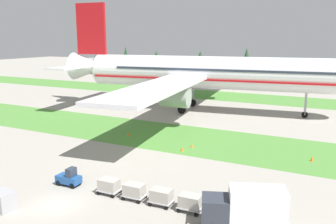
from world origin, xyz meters
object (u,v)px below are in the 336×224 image
object	(u,v)px
cargo_dolly_fourth	(190,202)
taxiway_marker_1	(182,149)
taxiway_marker_0	(192,146)
uld_container_1	(3,201)
baggage_tug	(69,178)
airliner	(199,72)
cargo_dolly_lead	(109,185)
cargo_dolly_third	(161,196)
cargo_dolly_second	(134,190)
taxiway_marker_3	(129,134)
taxiway_marker_2	(312,159)
catering_truck	(246,207)

from	to	relation	value
cargo_dolly_fourth	taxiway_marker_1	bearing A→B (deg)	25.05
taxiway_marker_0	uld_container_1	bearing A→B (deg)	-107.23
baggage_tug	cargo_dolly_fourth	world-z (taller)	baggage_tug
airliner	cargo_dolly_lead	bearing A→B (deg)	2.82
cargo_dolly_lead	taxiway_marker_0	size ratio (longest dim) A/B	4.57
cargo_dolly_fourth	uld_container_1	xyz separation A→B (m)	(-15.23, -7.43, -0.05)
cargo_dolly_third	taxiway_marker_0	distance (m)	18.38
cargo_dolly_lead	uld_container_1	xyz separation A→B (m)	(-6.54, -7.11, -0.05)
cargo_dolly_second	taxiway_marker_3	distance (m)	22.84
baggage_tug	taxiway_marker_1	size ratio (longest dim) A/B	5.06
baggage_tug	uld_container_1	bearing A→B (deg)	165.54
cargo_dolly_second	cargo_dolly_third	world-z (taller)	same
uld_container_1	taxiway_marker_1	bearing A→B (deg)	72.52
taxiway_marker_0	taxiway_marker_2	distance (m)	15.97
airliner	taxiway_marker_2	xyz separation A→B (m)	(25.03, -23.19, -7.94)
baggage_tug	taxiway_marker_1	world-z (taller)	baggage_tug
uld_container_1	taxiway_marker_3	xyz separation A→B (m)	(-3.50, 26.04, -0.58)
cargo_dolly_second	uld_container_1	xyz separation A→B (m)	(-9.43, -7.22, -0.05)
uld_container_1	taxiway_marker_3	bearing A→B (deg)	97.65
catering_truck	taxiway_marker_0	distance (m)	22.49
cargo_dolly_second	uld_container_1	bearing A→B (deg)	125.29
cargo_dolly_second	catering_truck	size ratio (longest dim) A/B	0.31
baggage_tug	taxiway_marker_1	xyz separation A→B (m)	(5.73, 16.07, -0.55)
taxiway_marker_0	taxiway_marker_3	bearing A→B (deg)	175.34
airliner	taxiway_marker_3	distance (m)	25.21
cargo_dolly_third	catering_truck	bearing A→B (deg)	-97.23
airliner	cargo_dolly_third	bearing A→B (deg)	10.20
cargo_dolly_third	uld_container_1	world-z (taller)	uld_container_1
taxiway_marker_1	taxiway_marker_3	xyz separation A→B (m)	(-10.74, 3.04, 0.03)
airliner	catering_truck	distance (m)	48.85
baggage_tug	cargo_dolly_second	world-z (taller)	baggage_tug
airliner	catering_truck	xyz separation A→B (m)	(21.79, -43.26, -6.30)
cargo_dolly_fourth	catering_truck	bearing A→B (deg)	-101.19
cargo_dolly_fourth	airliner	bearing A→B (deg)	19.22
cargo_dolly_lead	catering_truck	bearing A→B (deg)	-94.22
baggage_tug	cargo_dolly_second	distance (m)	7.93
airliner	cargo_dolly_lead	world-z (taller)	airliner
cargo_dolly_lead	taxiway_marker_1	xyz separation A→B (m)	(0.70, 15.89, -0.66)
baggage_tug	cargo_dolly_lead	size ratio (longest dim) A/B	1.17
cargo_dolly_second	cargo_dolly_fourth	size ratio (longest dim) A/B	1.00
taxiway_marker_0	taxiway_marker_1	bearing A→B (deg)	-104.48
uld_container_1	taxiway_marker_1	distance (m)	24.12
uld_container_1	catering_truck	bearing A→B (deg)	17.89
cargo_dolly_third	uld_container_1	bearing A→B (deg)	118.59
cargo_dolly_second	taxiway_marker_1	size ratio (longest dim) A/B	4.31
airliner	cargo_dolly_fourth	size ratio (longest dim) A/B	33.25
cargo_dolly_second	taxiway_marker_1	world-z (taller)	cargo_dolly_second
taxiway_marker_2	cargo_dolly_third	bearing A→B (deg)	-120.40
uld_container_1	taxiway_marker_2	world-z (taller)	uld_container_1
airliner	catering_truck	size ratio (longest dim) A/B	10.24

